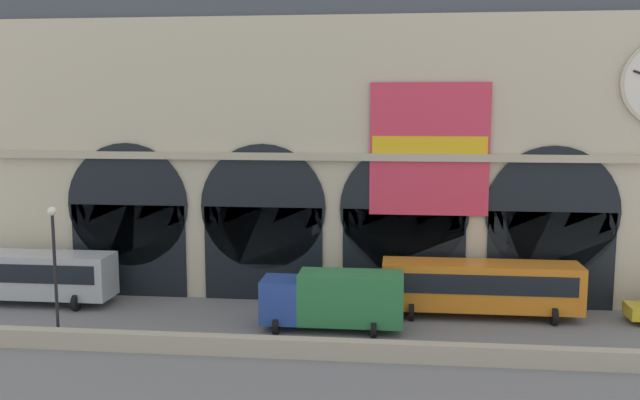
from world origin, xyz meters
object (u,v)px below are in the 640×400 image
object	(u,v)px
bus_mideast	(480,286)
street_lamp_quayside	(54,256)
bus_west	(23,274)
box_truck_center	(334,299)

from	to	relation	value
bus_mideast	street_lamp_quayside	world-z (taller)	street_lamp_quayside
bus_west	bus_mideast	distance (m)	27.05
box_truck_center	street_lamp_quayside	xyz separation A→B (m)	(-13.66, -3.49, 2.71)
bus_mideast	bus_west	bearing A→B (deg)	-179.26
box_truck_center	bus_mideast	xyz separation A→B (m)	(7.98, 3.24, 0.08)
bus_west	box_truck_center	xyz separation A→B (m)	(19.07, -2.89, -0.08)
bus_west	street_lamp_quayside	world-z (taller)	street_lamp_quayside
street_lamp_quayside	bus_west	bearing A→B (deg)	130.27
bus_west	box_truck_center	distance (m)	19.29
bus_west	box_truck_center	world-z (taller)	box_truck_center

